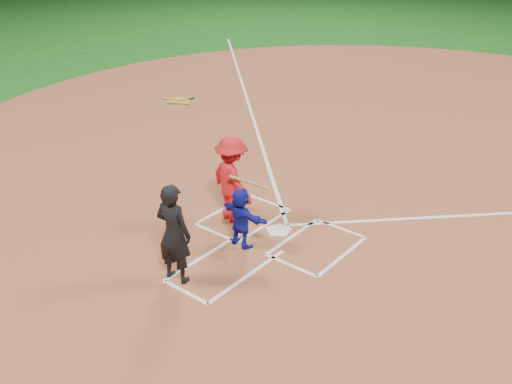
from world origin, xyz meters
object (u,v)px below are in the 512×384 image
Objects in this scene: home_plate at (279,230)px; batter_at_plate at (232,180)px; umpire at (174,234)px; on_deck_circle at (179,101)px; catcher at (241,218)px.

home_plate is 1.48m from batter_at_plate.
on_deck_circle is at bearing -53.19° from umpire.
umpire is (-0.42, -2.60, 0.96)m from home_plate.
on_deck_circle is 1.33× the size of catcher.
umpire is (-0.17, -1.66, 0.33)m from catcher.
umpire reaches higher than on_deck_circle.
home_plate is 0.31× the size of umpire.
catcher is 1.70m from umpire.
umpire reaches higher than home_plate.
batter_at_plate is at bearing 11.47° from home_plate.
home_plate is 2.80m from umpire.
on_deck_circle is 10.14m from catcher.
home_plate is 0.35× the size of on_deck_circle.
umpire is 2.47m from batter_at_plate.
catcher reaches higher than home_plate.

